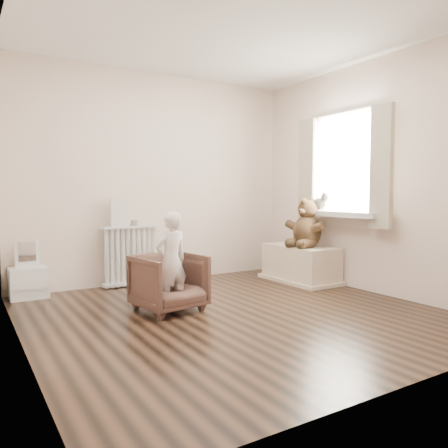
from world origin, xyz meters
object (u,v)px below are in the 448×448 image
toy_bench (301,265)px  plush_cat (320,202)px  radiator (131,254)px  toy_vanity (28,272)px  armchair (169,282)px  child (171,261)px  teddy_bear (307,229)px

toy_bench → plush_cat: plush_cat is taller
radiator → toy_vanity: (-1.14, -0.03, -0.11)m
radiator → armchair: (-0.07, -1.26, -0.12)m
toy_bench → toy_vanity: bearing=165.0°
radiator → armchair: radiator is taller
child → plush_cat: bearing=178.5°
toy_vanity → armchair: 1.63m
armchair → toy_bench: bearing=2.7°
toy_vanity → child: 1.68m
armchair → plush_cat: bearing=-2.9°
child → toy_vanity: bearing=-59.0°
armchair → radiator: bearing=77.9°
plush_cat → armchair: bearing=161.3°
armchair → teddy_bear: (2.00, 0.29, 0.40)m
toy_vanity → toy_bench: (3.07, -0.82, -0.08)m
child → teddy_bear: 2.04m
armchair → toy_bench: armchair is taller
armchair → teddy_bear: bearing=-0.5°
teddy_bear → child: bearing=179.1°
toy_bench → armchair: bearing=-168.4°
toy_vanity → armchair: bearing=-49.0°
armchair → teddy_bear: teddy_bear is taller
plush_cat → radiator: bearing=128.7°
radiator → teddy_bear: 2.18m
toy_vanity → toy_bench: size_ratio=0.62×
teddy_bear → plush_cat: bearing=-36.3°
teddy_bear → toy_vanity: bearing=152.4°
child → armchair: bearing=-98.9°
toy_vanity → child: child is taller
radiator → armchair: 1.27m
toy_bench → plush_cat: size_ratio=3.57×
radiator → armchair: size_ratio=1.22×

